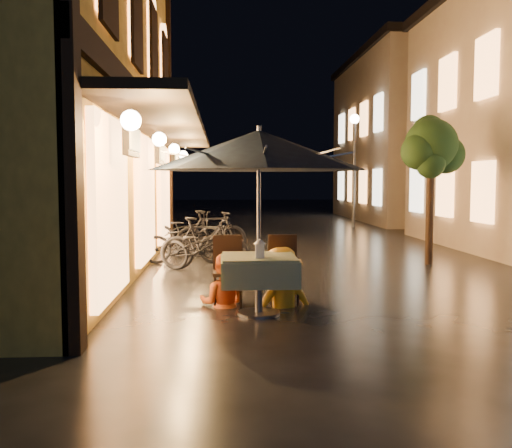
{
  "coord_description": "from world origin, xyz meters",
  "views": [
    {
      "loc": [
        -1.96,
        -7.19,
        1.76
      ],
      "look_at": [
        -1.48,
        0.77,
        1.15
      ],
      "focal_mm": 40.0,
      "sensor_mm": 36.0,
      "label": 1
    }
  ],
  "objects": [
    {
      "name": "person_yellow",
      "position": [
        -1.12,
        0.67,
        0.81
      ],
      "size": [
        1.18,
        0.92,
        1.62
      ],
      "primitive_type": "imported",
      "rotation": [
        0.0,
        0.0,
        3.48
      ],
      "color": "gold",
      "rests_on": "ground"
    },
    {
      "name": "street_tree",
      "position": [
        2.41,
        4.51,
        2.42
      ],
      "size": [
        1.43,
        1.2,
        3.15
      ],
      "color": "black",
      "rests_on": "ground"
    },
    {
      "name": "patio_umbrella",
      "position": [
        -1.48,
        0.17,
        2.15
      ],
      "size": [
        2.86,
        2.86,
        2.46
      ],
      "color": "#59595E",
      "rests_on": "ground"
    },
    {
      "name": "cafe_table",
      "position": [
        -1.48,
        0.17,
        0.59
      ],
      "size": [
        0.99,
        0.99,
        0.78
      ],
      "color": "#59595E",
      "rests_on": "ground"
    },
    {
      "name": "bicycle_1",
      "position": [
        -2.31,
        4.01,
        0.52
      ],
      "size": [
        1.75,
        0.53,
        1.04
      ],
      "primitive_type": "imported",
      "rotation": [
        0.0,
        0.0,
        1.55
      ],
      "color": "black",
      "rests_on": "ground"
    },
    {
      "name": "table_lantern",
      "position": [
        -1.48,
        -0.04,
        0.92
      ],
      "size": [
        0.16,
        0.16,
        0.25
      ],
      "color": "white",
      "rests_on": "cafe_table"
    },
    {
      "name": "cafe_chair_left",
      "position": [
        -1.88,
        0.91,
        0.54
      ],
      "size": [
        0.42,
        0.42,
        0.97
      ],
      "color": "black",
      "rests_on": "ground"
    },
    {
      "name": "cafe_chair_right",
      "position": [
        -1.08,
        0.91,
        0.54
      ],
      "size": [
        0.42,
        0.42,
        0.97
      ],
      "color": "black",
      "rests_on": "ground"
    },
    {
      "name": "bicycle_4",
      "position": [
        -2.84,
        6.98,
        0.5
      ],
      "size": [
        2.01,
        1.16,
        1.0
      ],
      "primitive_type": "imported",
      "rotation": [
        0.0,
        0.0,
        1.29
      ],
      "color": "black",
      "rests_on": "ground"
    },
    {
      "name": "bicycle_0",
      "position": [
        -2.35,
        3.79,
        0.46
      ],
      "size": [
        1.86,
        1.29,
        0.93
      ],
      "primitive_type": "imported",
      "rotation": [
        0.0,
        0.0,
        1.14
      ],
      "color": "black",
      "rests_on": "ground"
    },
    {
      "name": "person_orange",
      "position": [
        -1.95,
        0.76,
        0.71
      ],
      "size": [
        0.77,
        0.65,
        1.42
      ],
      "primitive_type": "imported",
      "rotation": [
        0.0,
        0.0,
        2.97
      ],
      "color": "#D35B20",
      "rests_on": "ground"
    },
    {
      "name": "bicycle_3",
      "position": [
        -2.2,
        6.23,
        0.53
      ],
      "size": [
        1.84,
        1.07,
        1.07
      ],
      "primitive_type": "imported",
      "rotation": [
        0.0,
        0.0,
        1.92
      ],
      "color": "black",
      "rests_on": "ground"
    },
    {
      "name": "bicycle_2",
      "position": [
        -2.75,
        4.9,
        0.47
      ],
      "size": [
        1.82,
        0.75,
        0.93
      ],
      "primitive_type": "imported",
      "rotation": [
        0.0,
        0.0,
        1.64
      ],
      "color": "black",
      "rests_on": "ground"
    },
    {
      "name": "west_building",
      "position": [
        -5.72,
        4.0,
        3.71
      ],
      "size": [
        5.9,
        11.4,
        7.4
      ],
      "color": "#BB8C33",
      "rests_on": "ground"
    },
    {
      "name": "ground",
      "position": [
        0.0,
        0.0,
        0.0
      ],
      "size": [
        90.0,
        90.0,
        0.0
      ],
      "primitive_type": "plane",
      "color": "black",
      "rests_on": "ground"
    },
    {
      "name": "east_building_far",
      "position": [
        7.49,
        18.0,
        3.66
      ],
      "size": [
        7.3,
        10.3,
        7.3
      ],
      "color": "#BBAA91",
      "rests_on": "ground"
    },
    {
      "name": "streetlamp_far",
      "position": [
        3.0,
        14.0,
        2.92
      ],
      "size": [
        0.36,
        0.36,
        4.23
      ],
      "color": "#59595E",
      "rests_on": "ground"
    }
  ]
}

